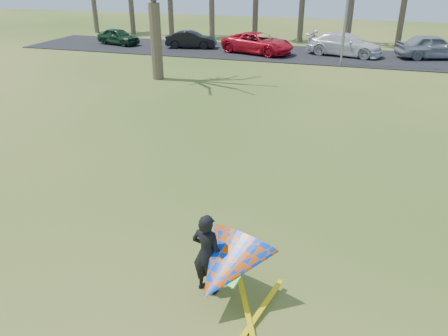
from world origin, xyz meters
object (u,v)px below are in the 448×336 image
(car_4, at_px, (432,47))
(kite_flyer, at_px, (223,266))
(car_1, at_px, (191,40))
(car_3, at_px, (344,44))
(car_0, at_px, (118,36))
(car_2, at_px, (258,43))

(car_4, bearing_deg, kite_flyer, 148.82)
(car_1, height_order, kite_flyer, kite_flyer)
(car_3, bearing_deg, car_1, 103.70)
(car_0, distance_m, car_4, 24.12)
(car_4, bearing_deg, car_3, 78.17)
(car_3, bearing_deg, car_4, -72.25)
(car_2, height_order, kite_flyer, kite_flyer)
(car_1, bearing_deg, kite_flyer, -167.93)
(car_3, xyz_separation_m, kite_flyer, (-0.88, -27.13, 0.01))
(car_2, bearing_deg, kite_flyer, -150.53)
(car_0, bearing_deg, kite_flyer, -130.82)
(car_1, bearing_deg, car_2, -107.66)
(car_2, height_order, car_3, car_3)
(car_4, bearing_deg, car_2, 80.25)
(car_2, relative_size, kite_flyer, 2.26)
(car_1, relative_size, kite_flyer, 1.65)
(car_1, bearing_deg, car_4, -97.24)
(car_0, height_order, car_4, car_4)
(car_0, relative_size, car_3, 0.70)
(car_3, height_order, kite_flyer, kite_flyer)
(car_2, xyz_separation_m, car_4, (12.15, 1.61, 0.07))
(car_1, relative_size, car_4, 0.81)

